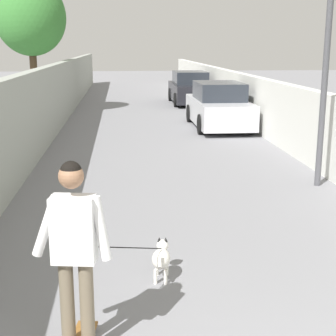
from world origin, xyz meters
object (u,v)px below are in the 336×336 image
Objects in this scene: person_skateboarder at (74,241)px; car_far at (190,89)px; dog at (161,257)px; car_near at (219,107)px; tree_left_near at (30,18)px; lamp_post at (328,40)px.

person_skateboarder is 0.41× the size of car_far.
car_near is at bearing -14.26° from dog.
person_skateboarder is (-16.84, -3.04, -2.71)m from tree_left_near.
lamp_post is 7.09m from person_skateboarder.
tree_left_near reaches higher than car_far.
lamp_post is at bearing -177.67° from car_far.
dog is 0.41× the size of car_far.
car_near is 1.01× the size of car_far.
person_skateboarder is 20.40m from car_far.
tree_left_near reaches higher than person_skateboarder.
dog is (-3.87, 3.48, -2.59)m from lamp_post.
car_near is at bearing 4.59° from lamp_post.
tree_left_near is at bearing 14.27° from dog.
tree_left_near is 1.24× the size of car_near.
car_far is (18.61, -2.88, 0.44)m from dog.
dog is at bearing -165.73° from tree_left_near.
car_far is (7.26, 0.00, -0.00)m from car_near.
car_far is (14.74, 0.60, -2.15)m from lamp_post.
person_skateboarder is at bearing 163.62° from car_near.
tree_left_near is 1.28× the size of lamp_post.
car_near is 7.26m from car_far.
car_near is (-4.05, -6.80, -3.09)m from tree_left_near.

